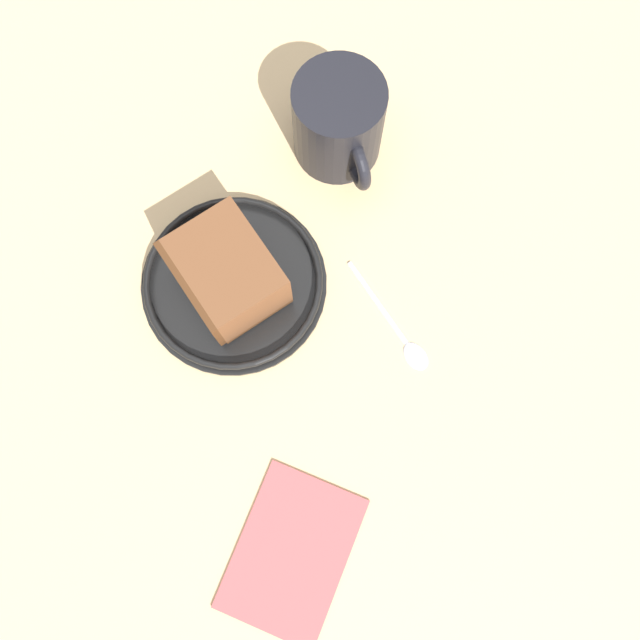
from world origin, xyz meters
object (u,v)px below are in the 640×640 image
Objects in this scene: teaspoon at (403,337)px; folded_napkin at (292,553)px; cake_slice at (226,273)px; small_plate at (234,282)px; tea_mug at (339,122)px.

teaspoon is 0.92× the size of folded_napkin.
cake_slice reaches higher than teaspoon.
folded_napkin is at bearing -167.99° from teaspoon.
tea_mug is at bearing 5.44° from small_plate.
cake_slice is 18.24cm from tea_mug.
cake_slice is 25.84cm from folded_napkin.
small_plate reaches higher than teaspoon.
small_plate is 1.33× the size of folded_napkin.
tea_mug is at bearing 33.82° from folded_napkin.
small_plate is 17.18cm from teaspoon.
small_plate reaches higher than folded_napkin.
tea_mug is (18.15, 1.63, 0.66)cm from cake_slice.
small_plate is 3.40cm from cake_slice.
tea_mug is 0.86× the size of teaspoon.
tea_mug is 21.51cm from teaspoon.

